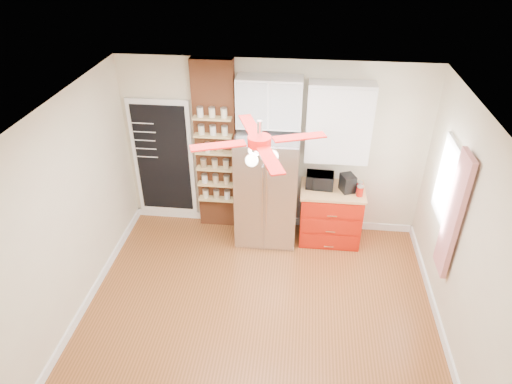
# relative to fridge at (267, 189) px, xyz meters

# --- Properties ---
(floor) EXTENTS (4.50, 4.50, 0.00)m
(floor) POSITION_rel_fridge_xyz_m (0.05, -1.63, -0.88)
(floor) COLOR brown
(floor) RESTS_ON ground
(ceiling) EXTENTS (4.50, 4.50, 0.00)m
(ceiling) POSITION_rel_fridge_xyz_m (0.05, -1.63, 1.83)
(ceiling) COLOR white
(ceiling) RESTS_ON wall_back
(wall_back) EXTENTS (4.50, 0.02, 2.70)m
(wall_back) POSITION_rel_fridge_xyz_m (0.05, 0.37, 0.48)
(wall_back) COLOR beige
(wall_back) RESTS_ON floor
(wall_left) EXTENTS (0.02, 4.00, 2.70)m
(wall_left) POSITION_rel_fridge_xyz_m (-2.20, -1.63, 0.48)
(wall_left) COLOR beige
(wall_left) RESTS_ON floor
(wall_right) EXTENTS (0.02, 4.00, 2.70)m
(wall_right) POSITION_rel_fridge_xyz_m (2.30, -1.63, 0.48)
(wall_right) COLOR beige
(wall_right) RESTS_ON floor
(chalkboard) EXTENTS (0.95, 0.05, 1.95)m
(chalkboard) POSITION_rel_fridge_xyz_m (-1.65, 0.33, 0.23)
(chalkboard) COLOR white
(chalkboard) RESTS_ON wall_back
(brick_pillar) EXTENTS (0.60, 0.16, 2.70)m
(brick_pillar) POSITION_rel_fridge_xyz_m (-0.80, 0.29, 0.48)
(brick_pillar) COLOR brown
(brick_pillar) RESTS_ON floor
(fridge) EXTENTS (0.90, 0.70, 1.75)m
(fridge) POSITION_rel_fridge_xyz_m (0.00, 0.00, 0.00)
(fridge) COLOR silver
(fridge) RESTS_ON floor
(upper_glass_cabinet) EXTENTS (0.90, 0.35, 0.70)m
(upper_glass_cabinet) POSITION_rel_fridge_xyz_m (0.00, 0.20, 1.27)
(upper_glass_cabinet) COLOR white
(upper_glass_cabinet) RESTS_ON wall_back
(red_cabinet) EXTENTS (0.94, 0.64, 0.90)m
(red_cabinet) POSITION_rel_fridge_xyz_m (0.97, 0.05, -0.42)
(red_cabinet) COLOR #B31808
(red_cabinet) RESTS_ON floor
(upper_shelf_unit) EXTENTS (0.90, 0.30, 1.15)m
(upper_shelf_unit) POSITION_rel_fridge_xyz_m (0.97, 0.22, 1.00)
(upper_shelf_unit) COLOR white
(upper_shelf_unit) RESTS_ON wall_back
(window) EXTENTS (0.04, 0.75, 1.05)m
(window) POSITION_rel_fridge_xyz_m (2.28, -0.73, 0.68)
(window) COLOR white
(window) RESTS_ON wall_right
(curtain) EXTENTS (0.06, 0.40, 1.55)m
(curtain) POSITION_rel_fridge_xyz_m (2.23, -1.28, 0.57)
(curtain) COLOR red
(curtain) RESTS_ON wall_right
(ceiling_fan) EXTENTS (1.40, 1.40, 0.44)m
(ceiling_fan) POSITION_rel_fridge_xyz_m (0.05, -1.63, 1.55)
(ceiling_fan) COLOR silver
(ceiling_fan) RESTS_ON ceiling
(toaster_oven) EXTENTS (0.41, 0.29, 0.22)m
(toaster_oven) POSITION_rel_fridge_xyz_m (0.77, 0.09, 0.14)
(toaster_oven) COLOR black
(toaster_oven) RESTS_ON red_cabinet
(coffee_maker) EXTENTS (0.25, 0.27, 0.26)m
(coffee_maker) POSITION_rel_fridge_xyz_m (1.17, 0.03, 0.15)
(coffee_maker) COLOR black
(coffee_maker) RESTS_ON red_cabinet
(canister_left) EXTENTS (0.10, 0.10, 0.15)m
(canister_left) POSITION_rel_fridge_xyz_m (1.34, -0.09, 0.10)
(canister_left) COLOR #AE1209
(canister_left) RESTS_ON red_cabinet
(canister_right) EXTENTS (0.10, 0.10, 0.15)m
(canister_right) POSITION_rel_fridge_xyz_m (1.34, 0.03, 0.10)
(canister_right) COLOR red
(canister_right) RESTS_ON red_cabinet
(pantry_jar_oats) EXTENTS (0.10, 0.10, 0.13)m
(pantry_jar_oats) POSITION_rel_fridge_xyz_m (-0.89, 0.13, 0.56)
(pantry_jar_oats) COLOR beige
(pantry_jar_oats) RESTS_ON brick_pillar
(pantry_jar_beans) EXTENTS (0.10, 0.10, 0.14)m
(pantry_jar_beans) POSITION_rel_fridge_xyz_m (-0.72, 0.16, 0.57)
(pantry_jar_beans) COLOR olive
(pantry_jar_beans) RESTS_ON brick_pillar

